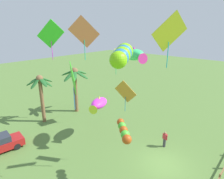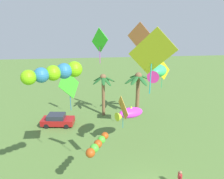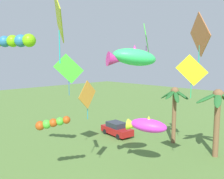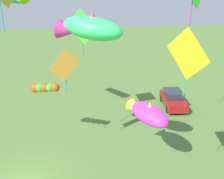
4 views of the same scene
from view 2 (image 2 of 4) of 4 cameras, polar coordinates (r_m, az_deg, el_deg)
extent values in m
cylinder|color=brown|center=(26.67, -2.48, -1.99)|extent=(0.42, 0.42, 5.39)
ellipsoid|color=#1E5623|center=(25.96, -0.88, 3.04)|extent=(1.62, 0.50, 0.97)
ellipsoid|color=#1E5623|center=(26.50, -1.77, 3.10)|extent=(1.27, 1.49, 1.19)
ellipsoid|color=#1E5623|center=(26.62, -3.03, 3.49)|extent=(0.82, 1.70, 0.91)
ellipsoid|color=#1E5623|center=(26.29, -3.96, 3.12)|extent=(1.58, 1.29, 1.03)
ellipsoid|color=#1E5623|center=(25.71, -4.03, 2.62)|extent=(1.60, 0.90, 1.14)
ellipsoid|color=#1E5623|center=(25.18, -2.50, 2.51)|extent=(0.54, 1.63, 0.97)
ellipsoid|color=#1E5623|center=(25.54, -1.45, 2.40)|extent=(1.35, 1.37, 1.26)
sphere|color=brown|center=(25.83, -2.57, 3.61)|extent=(0.80, 0.80, 0.80)
cylinder|color=brown|center=(26.81, 7.32, -1.84)|extent=(0.49, 0.49, 5.55)
ellipsoid|color=#236028|center=(26.29, 9.65, 3.38)|extent=(2.09, 0.62, 1.02)
ellipsoid|color=#236028|center=(26.92, 7.93, 3.38)|extent=(1.37, 1.98, 1.41)
ellipsoid|color=#236028|center=(26.81, 6.35, 3.79)|extent=(1.30, 2.14, 1.07)
ellipsoid|color=#236028|center=(25.76, 5.62, 2.88)|extent=(2.02, 0.83, 1.31)
ellipsoid|color=#236028|center=(25.19, 6.58, 2.74)|extent=(1.77, 1.97, 1.10)
ellipsoid|color=#236028|center=(25.31, 8.76, 2.60)|extent=(1.28, 2.10, 1.19)
sphere|color=brown|center=(25.96, 7.58, 3.90)|extent=(0.93, 0.93, 0.93)
cube|color=#A51919|center=(25.66, -15.21, -8.71)|extent=(4.09, 2.20, 0.70)
cube|color=#282D38|center=(25.42, -15.66, -7.43)|extent=(2.21, 1.75, 0.56)
cylinder|color=black|center=(26.16, -12.12, -8.62)|extent=(0.62, 0.26, 0.60)
cylinder|color=black|center=(24.83, -12.91, -10.28)|extent=(0.62, 0.26, 0.60)
cylinder|color=black|center=(26.81, -17.21, -8.38)|extent=(0.62, 0.26, 0.60)
cylinder|color=black|center=(25.51, -18.27, -9.97)|extent=(0.62, 0.26, 0.60)
cube|color=#B72D33|center=(17.23, 18.88, -22.47)|extent=(0.30, 0.42, 0.54)
sphere|color=#A37556|center=(16.99, 19.02, -21.51)|extent=(0.21, 0.21, 0.21)
cylinder|color=#B72D33|center=(17.43, 18.68, -22.10)|extent=(0.09, 0.09, 0.52)
cylinder|color=#B72D33|center=(17.10, 19.05, -23.09)|extent=(0.09, 0.09, 0.52)
ellipsoid|color=#EE36E8|center=(19.92, 5.47, -6.59)|extent=(3.08, 2.37, 1.18)
cone|color=#CBE92C|center=(19.33, 2.51, -7.65)|extent=(1.19, 1.16, 0.92)
cone|color=#CBE92C|center=(19.74, 5.51, -5.44)|extent=(0.72, 0.72, 0.55)
ellipsoid|color=#38E172|center=(15.68, 12.84, 5.31)|extent=(2.53, 3.11, 1.31)
cone|color=#E23299|center=(14.56, 11.97, 3.71)|extent=(1.21, 1.25, 0.96)
cone|color=#E23299|center=(15.59, 12.96, 6.89)|extent=(0.73, 0.73, 0.55)
sphere|color=#77D012|center=(11.09, -10.70, 5.74)|extent=(0.87, 0.87, 0.87)
sphere|color=teal|center=(10.84, -13.55, 5.17)|extent=(0.84, 0.84, 0.84)
sphere|color=#77D012|center=(10.61, -16.52, 4.55)|extent=(0.80, 0.80, 0.80)
sphere|color=teal|center=(10.41, -19.61, 3.90)|extent=(0.77, 0.77, 0.77)
sphere|color=#77D012|center=(10.25, -22.80, 3.21)|extent=(0.73, 0.73, 0.73)
cube|color=#38E427|center=(20.89, -3.57, 13.81)|extent=(1.57, 2.15, 2.57)
cylinder|color=#D329D2|center=(21.07, -3.48, 9.77)|extent=(0.06, 0.06, 1.70)
cube|color=orange|center=(14.55, 3.21, -5.26)|extent=(0.46, 1.79, 1.81)
cylinder|color=#1A8CBD|center=(15.00, 3.14, -8.89)|extent=(0.04, 0.04, 1.19)
cube|color=green|center=(15.09, -12.15, 1.49)|extent=(1.31, 2.02, 2.35)
cylinder|color=#2B70B4|center=(15.54, -11.81, -3.26)|extent=(0.05, 0.05, 1.54)
cube|color=#AFBC21|center=(11.02, 11.44, 10.52)|extent=(2.33, 1.36, 2.61)
cylinder|color=#20ACB1|center=(11.33, 10.95, 2.95)|extent=(0.06, 0.06, 1.73)
cube|color=yellow|center=(19.74, 14.33, 5.52)|extent=(1.78, 1.06, 2.03)
cylinder|color=#1BC975|center=(20.04, 14.07, 2.29)|extent=(0.04, 0.04, 1.33)
cube|color=#BB6837|center=(22.30, 8.54, 14.21)|extent=(2.74, 2.22, 3.47)
cylinder|color=#17B89A|center=(22.54, 8.29, 9.20)|extent=(0.07, 0.07, 2.26)
sphere|color=#B84A15|center=(13.66, -6.22, -17.58)|extent=(0.63, 0.63, 0.63)
sphere|color=green|center=(13.89, -5.11, -16.41)|extent=(0.61, 0.61, 0.61)
sphere|color=#B84A15|center=(14.13, -4.05, -15.27)|extent=(0.58, 0.58, 0.58)
sphere|color=green|center=(14.38, -3.04, -14.17)|extent=(0.56, 0.56, 0.56)
sphere|color=#B84A15|center=(14.64, -2.07, -13.10)|extent=(0.53, 0.53, 0.53)
camera|label=1|loc=(10.09, -68.56, -0.32)|focal=31.26mm
camera|label=3|loc=(15.35, 67.92, -7.41)|focal=39.37mm
camera|label=4|loc=(21.17, 44.69, 8.30)|focal=41.54mm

